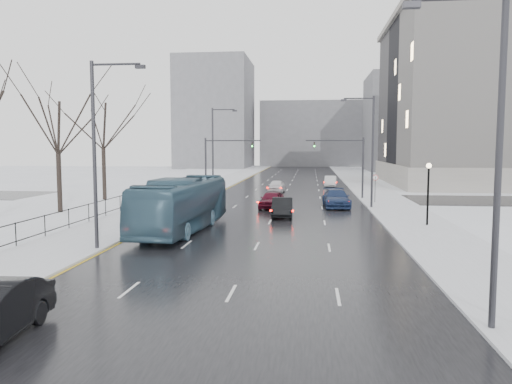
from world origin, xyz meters
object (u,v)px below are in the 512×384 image
(streetlight_l_far, at_px, (215,146))
(sedan_right_far, at_px, (336,198))
(mast_signal_left, at_px, (215,160))
(lamppost_r_mid, at_px, (428,185))
(bus, at_px, (182,204))
(sedan_center_far, at_px, (277,186))
(streetlight_l_near, at_px, (98,146))
(no_uturn_sign, at_px, (375,180))
(streetlight_r_near, at_px, (491,145))
(tree_park_e, at_px, (105,200))
(streetlight_r_mid, at_px, (370,146))
(sedan_right_distant, at_px, (330,181))
(sedan_right_near, at_px, (282,207))
(mast_signal_right, at_px, (353,160))
(sedan_center_near, at_px, (272,200))
(tree_park_d, at_px, (60,213))

(streetlight_l_far, bearing_deg, sedan_right_far, -40.28)
(mast_signal_left, bearing_deg, lamppost_r_mid, -44.48)
(bus, bearing_deg, sedan_center_far, 84.76)
(lamppost_r_mid, bearing_deg, streetlight_l_near, -152.45)
(streetlight_l_far, xyz_separation_m, no_uturn_sign, (17.37, -8.00, -3.32))
(streetlight_r_near, bearing_deg, tree_park_e, 127.79)
(streetlight_r_near, height_order, streetlight_r_mid, same)
(streetlight_r_mid, height_order, lamppost_r_mid, streetlight_r_mid)
(no_uturn_sign, distance_m, sedan_center_far, 14.70)
(bus, xyz_separation_m, sedan_right_far, (10.71, 14.06, -0.94))
(sedan_center_far, bearing_deg, sedan_right_distant, 57.79)
(streetlight_r_near, height_order, sedan_center_far, streetlight_r_near)
(sedan_right_near, bearing_deg, no_uturn_sign, 48.80)
(mast_signal_left, bearing_deg, sedan_center_far, 45.69)
(streetlight_l_near, bearing_deg, sedan_right_near, 57.00)
(mast_signal_right, xyz_separation_m, sedan_right_far, (-2.03, -7.41, -3.25))
(tree_park_e, relative_size, sedan_right_near, 2.97)
(streetlight_r_mid, xyz_separation_m, no_uturn_sign, (1.03, 4.00, -3.32))
(streetlight_r_mid, height_order, sedan_center_far, streetlight_r_mid)
(mast_signal_right, bearing_deg, sedan_center_far, 142.92)
(no_uturn_sign, bearing_deg, sedan_right_far, -138.89)
(sedan_center_near, bearing_deg, mast_signal_left, 134.34)
(streetlight_l_near, relative_size, bus, 0.80)
(sedan_center_near, bearing_deg, no_uturn_sign, 33.02)
(tree_park_e, bearing_deg, mast_signal_left, 20.19)
(streetlight_r_mid, distance_m, sedan_right_distant, 24.35)
(mast_signal_left, relative_size, sedan_right_far, 1.16)
(sedan_center_near, xyz_separation_m, sedan_right_near, (1.26, -5.44, -0.03))
(mast_signal_left, bearing_deg, sedan_right_near, -60.43)
(streetlight_l_far, relative_size, sedan_center_far, 2.22)
(tree_park_d, xyz_separation_m, sedan_center_far, (16.69, 20.37, 0.81))
(streetlight_r_mid, height_order, streetlight_l_near, same)
(streetlight_l_far, height_order, sedan_center_near, streetlight_l_far)
(streetlight_r_mid, distance_m, sedan_center_far, 17.77)
(lamppost_r_mid, bearing_deg, tree_park_d, 172.09)
(streetlight_r_near, xyz_separation_m, bus, (-13.59, 16.53, -3.83))
(lamppost_r_mid, distance_m, mast_signal_left, 25.71)
(streetlight_r_near, xyz_separation_m, sedan_center_near, (-8.67, 29.18, -4.80))
(mast_signal_right, distance_m, sedan_right_distant, 16.17)
(streetlight_r_mid, bearing_deg, bus, -135.25)
(streetlight_r_mid, relative_size, sedan_center_far, 2.22)
(no_uturn_sign, bearing_deg, tree_park_e, 180.00)
(sedan_right_near, bearing_deg, bus, -132.34)
(streetlight_r_near, distance_m, sedan_right_distant, 54.01)
(streetlight_r_near, distance_m, sedan_center_far, 45.58)
(lamppost_r_mid, height_order, bus, lamppost_r_mid)
(tree_park_e, height_order, streetlight_l_far, streetlight_l_far)
(sedan_right_far, bearing_deg, streetlight_r_near, -87.61)
(streetlight_r_near, distance_m, bus, 21.74)
(mast_signal_right, bearing_deg, no_uturn_sign, -64.89)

